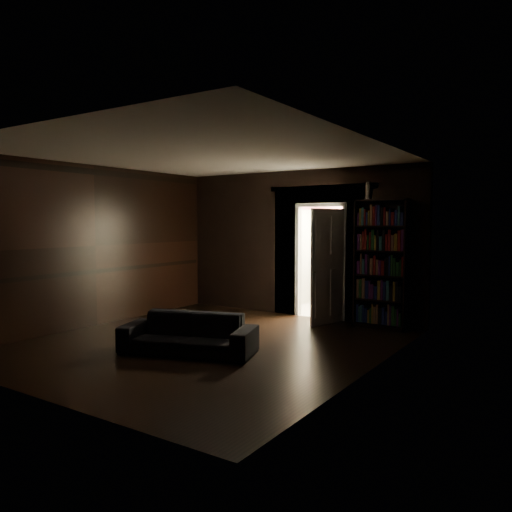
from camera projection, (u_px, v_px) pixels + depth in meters
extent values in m
plane|color=black|center=(208.00, 344.00, 7.43)|extent=(5.50, 5.50, 0.00)
cube|color=black|center=(246.00, 242.00, 10.34)|extent=(2.55, 0.10, 2.80)
cube|color=black|center=(385.00, 246.00, 8.72)|extent=(1.55, 0.10, 2.80)
cube|color=black|center=(322.00, 188.00, 9.32)|extent=(0.90, 0.10, 0.70)
cube|color=black|center=(96.00, 246.00, 8.70)|extent=(0.02, 5.50, 2.80)
cube|color=black|center=(370.00, 257.00, 5.96)|extent=(0.02, 5.50, 2.80)
cube|color=black|center=(36.00, 264.00, 5.04)|extent=(5.00, 0.02, 2.80)
cube|color=beige|center=(207.00, 154.00, 7.24)|extent=(5.00, 5.50, 0.02)
cube|color=white|center=(320.00, 263.00, 9.37)|extent=(1.04, 0.06, 2.17)
cube|color=beige|center=(339.00, 313.00, 10.20)|extent=(2.20, 1.80, 0.10)
cube|color=beige|center=(356.00, 250.00, 10.82)|extent=(2.20, 0.10, 2.40)
cube|color=beige|center=(295.00, 251.00, 10.69)|extent=(0.10, 1.60, 2.40)
cube|color=beige|center=(391.00, 254.00, 9.54)|extent=(0.10, 1.60, 2.40)
cube|color=beige|center=(341.00, 190.00, 10.03)|extent=(2.20, 1.80, 0.10)
cube|color=#B6626E|center=(356.00, 203.00, 10.70)|extent=(2.00, 0.04, 0.26)
imported|color=black|center=(188.00, 328.00, 6.91)|extent=(2.01, 1.34, 0.71)
cube|color=black|center=(381.00, 264.00, 8.52)|extent=(0.95, 0.58, 2.20)
cube|color=white|center=(350.00, 269.00, 10.42)|extent=(0.94, 0.90, 1.65)
cube|color=white|center=(328.00, 267.00, 8.82)|extent=(0.28, 0.83, 2.05)
cube|color=white|center=(368.00, 190.00, 8.55)|extent=(0.11, 0.11, 0.31)
cube|color=black|center=(351.00, 224.00, 10.24)|extent=(0.63, 0.12, 0.25)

